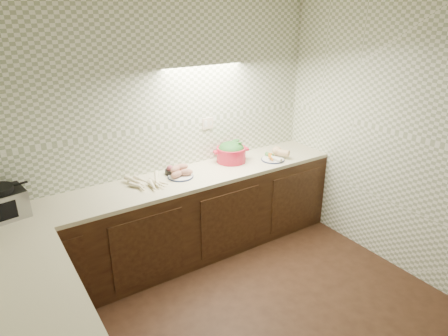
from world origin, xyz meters
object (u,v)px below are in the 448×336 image
parsnip_pile (147,182)px  onion_bowl (171,171)px  veg_plate (275,155)px  dutch_oven (231,152)px  sweet_potato_plate (180,173)px  toaster_oven (0,204)px

parsnip_pile → onion_bowl: size_ratio=3.03×
onion_bowl → veg_plate: (1.17, -0.23, 0.01)m
dutch_oven → veg_plate: 0.50m
parsnip_pile → dutch_oven: size_ratio=1.01×
parsnip_pile → sweet_potato_plate: sweet_potato_plate is taller
toaster_oven → dutch_oven: bearing=-8.4°
toaster_oven → onion_bowl: toaster_oven is taller
sweet_potato_plate → veg_plate: 1.13m
sweet_potato_plate → onion_bowl: size_ratio=1.97×
toaster_oven → dutch_oven: size_ratio=1.04×
sweet_potato_plate → dutch_oven: 0.67m
toaster_oven → veg_plate: size_ratio=1.25×
dutch_oven → toaster_oven: bearing=-164.5°
veg_plate → sweet_potato_plate: bearing=174.0°
parsnip_pile → onion_bowl: (0.31, 0.11, 0.01)m
toaster_oven → parsnip_pile: bearing=-11.2°
dutch_oven → parsnip_pile: bearing=-161.1°
parsnip_pile → sweet_potato_plate: size_ratio=1.54×
onion_bowl → sweet_potato_plate: bearing=-70.3°
dutch_oven → veg_plate: (0.46, -0.19, -0.07)m
parsnip_pile → sweet_potato_plate: bearing=-0.1°
toaster_oven → onion_bowl: size_ratio=3.13×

